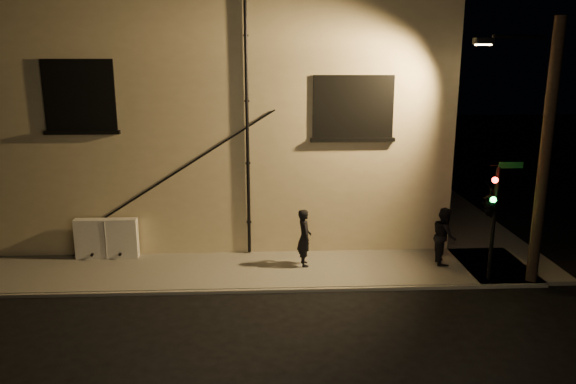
{
  "coord_description": "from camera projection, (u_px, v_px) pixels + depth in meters",
  "views": [
    {
      "loc": [
        -1.36,
        -14.98,
        6.73
      ],
      "look_at": [
        -0.55,
        1.8,
        2.5
      ],
      "focal_mm": 35.0,
      "sensor_mm": 36.0,
      "label": 1
    }
  ],
  "objects": [
    {
      "name": "pedestrian_a",
      "position": [
        304.0,
        238.0,
        17.63
      ],
      "size": [
        0.51,
        0.71,
        1.83
      ],
      "primitive_type": "imported",
      "rotation": [
        0.0,
        0.0,
        1.68
      ],
      "color": "black",
      "rests_on": "sidewalk"
    },
    {
      "name": "streetlamp_pole",
      "position": [
        542.0,
        150.0,
        15.76
      ],
      "size": [
        2.04,
        1.4,
        7.65
      ],
      "color": "black",
      "rests_on": "ground"
    },
    {
      "name": "building",
      "position": [
        222.0,
        108.0,
        23.71
      ],
      "size": [
        16.2,
        12.23,
        8.8
      ],
      "color": "beige",
      "rests_on": "ground"
    },
    {
      "name": "utility_cabinet",
      "position": [
        107.0,
        238.0,
        18.34
      ],
      "size": [
        2.01,
        0.34,
        1.32
      ],
      "primitive_type": "cube",
      "color": "white",
      "rests_on": "sidewalk"
    },
    {
      "name": "pedestrian_b",
      "position": [
        444.0,
        236.0,
        17.82
      ],
      "size": [
        0.76,
        0.94,
        1.83
      ],
      "primitive_type": "imported",
      "rotation": [
        0.0,
        0.0,
        1.49
      ],
      "color": "black",
      "rests_on": "sidewalk"
    },
    {
      "name": "traffic_signal",
      "position": [
        490.0,
        203.0,
        16.06
      ],
      "size": [
        1.35,
        2.1,
        3.55
      ],
      "color": "black",
      "rests_on": "sidewalk"
    },
    {
      "name": "sidewalk",
      "position": [
        333.0,
        239.0,
        20.51
      ],
      "size": [
        21.0,
        16.0,
        0.12
      ],
      "color": "slate",
      "rests_on": "ground"
    },
    {
      "name": "ground",
      "position": [
        310.0,
        291.0,
        16.22
      ],
      "size": [
        90.0,
        90.0,
        0.0
      ],
      "primitive_type": "plane",
      "color": "black"
    }
  ]
}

